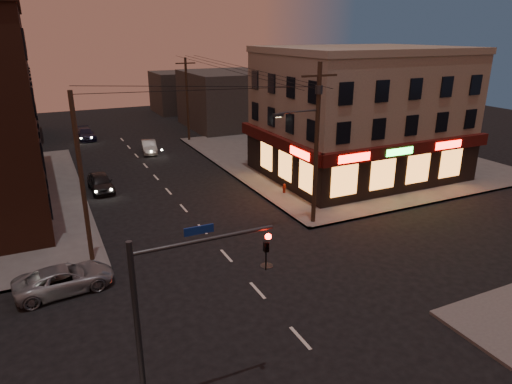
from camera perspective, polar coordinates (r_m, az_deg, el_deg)
ground at (r=22.45m, az=0.20°, el=-12.22°), size 120.00×120.00×0.00m
sidewalk_ne at (r=46.27m, az=10.12°, el=4.47°), size 24.00×28.00×0.15m
pizza_building at (r=39.60m, az=12.79°, el=9.61°), size 15.85×12.85×10.50m
bg_building_ne_a at (r=60.12m, az=-3.61°, el=11.48°), size 10.00×12.00×7.00m
bg_building_ne_b at (r=72.66m, az=-9.37°, el=12.24°), size 8.00×8.00×6.00m
utility_pole_main at (r=28.12m, az=7.41°, el=6.91°), size 4.20×0.44×10.00m
utility_pole_far at (r=51.97m, az=-8.59°, el=11.33°), size 0.26×0.26×9.00m
utility_pole_west at (r=24.80m, az=-20.95°, el=1.40°), size 0.24×0.24×9.00m
traffic_signal at (r=14.16m, az=-10.58°, el=-13.53°), size 4.49×0.32×6.47m
suv_cross at (r=23.96m, az=-22.81°, el=-9.98°), size 4.73×2.56×1.26m
sedan_near at (r=37.48m, az=-18.87°, el=1.16°), size 1.77×4.16×1.40m
sedan_mid at (r=48.10m, az=-13.22°, el=5.53°), size 1.91×4.09×1.30m
sedan_far at (r=56.33m, az=-20.53°, el=6.79°), size 2.10×4.52×1.28m
fire_hydrant at (r=34.79m, az=3.54°, el=0.53°), size 0.32×0.32×0.71m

